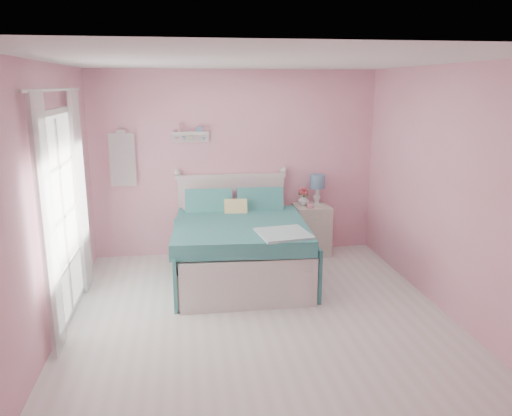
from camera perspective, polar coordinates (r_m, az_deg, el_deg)
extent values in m
plane|color=silver|center=(5.34, 0.42, -12.62)|extent=(4.50, 4.50, 0.00)
plane|color=pink|center=(7.10, -2.34, 5.07)|extent=(4.00, 0.00, 4.00)
plane|color=pink|center=(2.80, 7.59, -9.00)|extent=(4.00, 0.00, 4.00)
plane|color=pink|center=(5.01, -22.78, 0.28)|extent=(0.00, 4.50, 4.50)
plane|color=pink|center=(5.57, 21.26, 1.69)|extent=(0.00, 4.50, 4.50)
plane|color=white|center=(4.79, 0.48, 16.46)|extent=(4.50, 4.50, 0.00)
cube|color=silver|center=(6.36, -1.92, -6.13)|extent=(1.58, 2.02, 0.42)
cube|color=silver|center=(6.27, -1.94, -3.63)|extent=(1.52, 1.95, 0.16)
cube|color=silver|center=(7.19, -2.82, -0.93)|extent=(1.50, 0.07, 1.10)
cube|color=silver|center=(7.06, -2.88, 3.64)|extent=(1.56, 0.09, 0.06)
cube|color=silver|center=(5.44, -0.77, -8.87)|extent=(1.50, 0.06, 0.56)
cube|color=teal|center=(6.07, -1.80, -2.52)|extent=(1.68, 1.77, 0.18)
cube|color=pink|center=(6.80, -5.49, 0.15)|extent=(0.70, 0.32, 0.43)
cube|color=pink|center=(6.86, 0.29, 0.35)|extent=(0.70, 0.32, 0.43)
cube|color=#CCBC59|center=(6.55, -2.33, -0.32)|extent=(0.31, 0.24, 0.31)
cube|color=beige|center=(7.24, 6.34, -2.48)|extent=(0.50, 0.46, 0.72)
cube|color=silver|center=(6.98, 6.84, -1.18)|extent=(0.44, 0.02, 0.16)
sphere|color=white|center=(6.95, 6.88, -1.23)|extent=(0.03, 0.03, 0.03)
cylinder|color=white|center=(7.24, 6.96, 0.52)|extent=(0.14, 0.14, 0.02)
cylinder|color=white|center=(7.22, 6.99, 1.43)|extent=(0.07, 0.07, 0.24)
cylinder|color=#668AAB|center=(7.18, 7.04, 3.04)|extent=(0.22, 0.22, 0.20)
imported|color=silver|center=(7.13, 5.44, 0.95)|extent=(0.20, 0.20, 0.16)
imported|color=pink|center=(7.00, 6.20, 0.29)|extent=(0.09, 0.09, 0.07)
sphere|color=#C74451|center=(7.10, 5.47, 2.17)|extent=(0.06, 0.06, 0.06)
sphere|color=#C74451|center=(7.14, 5.73, 1.90)|extent=(0.06, 0.06, 0.06)
sphere|color=#C74451|center=(7.11, 5.13, 1.94)|extent=(0.06, 0.06, 0.06)
sphere|color=#C74451|center=(7.09, 5.67, 1.65)|extent=(0.06, 0.06, 0.06)
sphere|color=#C74451|center=(7.09, 5.26, 1.74)|extent=(0.06, 0.06, 0.06)
cube|color=silver|center=(6.93, -7.51, 8.49)|extent=(0.50, 0.14, 0.04)
cube|color=silver|center=(6.99, -7.50, 7.97)|extent=(0.50, 0.03, 0.12)
cylinder|color=#D18C99|center=(6.92, -8.78, 9.03)|extent=(0.06, 0.06, 0.10)
cube|color=#668AAB|center=(6.93, -6.52, 8.94)|extent=(0.08, 0.06, 0.07)
cube|color=white|center=(7.02, -15.02, 5.34)|extent=(0.34, 0.03, 0.72)
cube|color=silver|center=(5.28, -22.26, 10.11)|extent=(0.04, 1.32, 0.06)
cube|color=silver|center=(5.77, -20.33, -11.11)|extent=(0.04, 1.32, 0.06)
cube|color=silver|center=(4.85, -22.81, -3.21)|extent=(0.04, 0.06, 2.10)
cube|color=silver|center=(6.04, -19.96, 0.26)|extent=(0.04, 0.06, 2.10)
cube|color=white|center=(5.43, -21.25, -0.98)|extent=(0.02, 1.20, 2.04)
cube|color=white|center=(4.70, -22.70, -2.08)|extent=(0.04, 0.40, 2.32)
cube|color=white|center=(6.11, -19.39, 1.71)|extent=(0.04, 0.40, 2.32)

